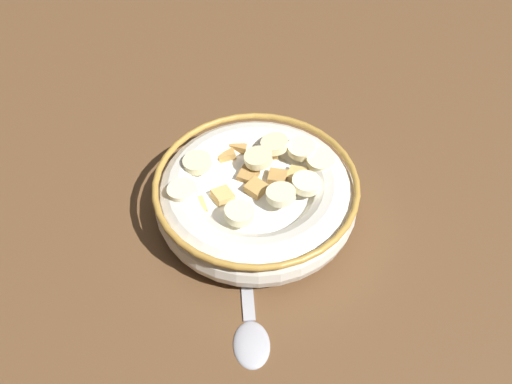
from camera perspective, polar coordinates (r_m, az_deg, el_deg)
ground_plane at (r=53.02cm, az=-0.00°, el=-2.83°), size 119.76×119.76×2.00cm
cereal_bowl at (r=50.32cm, az=0.01°, el=-0.32°), size 18.68×18.68×5.37cm
spoon at (r=45.55cm, az=-0.65°, el=-13.41°), size 13.36×7.85×0.80cm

